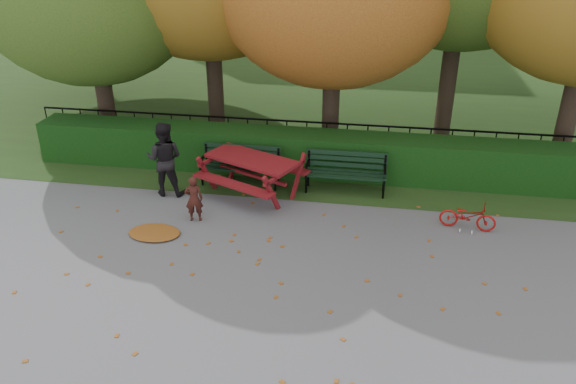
% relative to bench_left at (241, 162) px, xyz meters
% --- Properties ---
extents(ground, '(90.00, 90.00, 0.00)m').
position_rel_bench_left_xyz_m(ground, '(1.30, -3.70, -0.52)').
color(ground, slate).
rests_on(ground, ground).
extents(grass_strip, '(90.00, 90.00, 0.00)m').
position_rel_bench_left_xyz_m(grass_strip, '(1.30, 10.30, -0.51)').
color(grass_strip, '#213917').
rests_on(grass_strip, ground).
extents(hedge, '(13.00, 0.90, 1.00)m').
position_rel_bench_left_xyz_m(hedge, '(1.30, 0.80, -0.02)').
color(hedge, black).
rests_on(hedge, ground).
extents(iron_fence, '(14.00, 0.04, 1.02)m').
position_rel_bench_left_xyz_m(iron_fence, '(1.30, 1.60, 0.02)').
color(iron_fence, black).
rests_on(iron_fence, ground).
extents(bench_left, '(1.80, 0.57, 0.88)m').
position_rel_bench_left_xyz_m(bench_left, '(0.00, 0.00, 0.00)').
color(bench_left, black).
rests_on(bench_left, ground).
extents(bench_right, '(1.80, 0.57, 0.88)m').
position_rel_bench_left_xyz_m(bench_right, '(2.40, 0.00, 0.00)').
color(bench_right, black).
rests_on(bench_right, ground).
extents(picnic_table, '(2.51, 2.31, 0.98)m').
position_rel_bench_left_xyz_m(picnic_table, '(0.38, -0.50, 0.15)').
color(picnic_table, '#680A0C').
rests_on(picnic_table, ground).
extents(leaf_pile, '(1.15, 0.91, 0.07)m').
position_rel_bench_left_xyz_m(leaf_pile, '(-1.13, -2.54, -0.48)').
color(leaf_pile, maroon).
rests_on(leaf_pile, ground).
extents(leaf_scatter, '(9.00, 5.70, 0.01)m').
position_rel_bench_left_xyz_m(leaf_scatter, '(1.30, -3.40, -0.51)').
color(leaf_scatter, maroon).
rests_on(leaf_scatter, ground).
extents(child, '(0.40, 0.31, 0.98)m').
position_rel_bench_left_xyz_m(child, '(-0.51, -1.87, -0.03)').
color(child, '#3D1913').
rests_on(child, ground).
extents(adult, '(0.85, 0.68, 1.67)m').
position_rel_bench_left_xyz_m(adult, '(-1.49, -0.80, 0.31)').
color(adult, black).
rests_on(adult, ground).
extents(bicycle, '(1.12, 0.53, 0.57)m').
position_rel_bench_left_xyz_m(bicycle, '(4.90, -1.32, -0.24)').
color(bicycle, '#AF1210').
rests_on(bicycle, ground).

